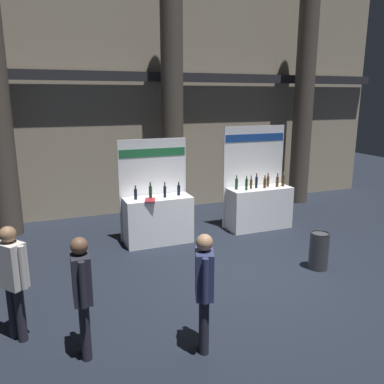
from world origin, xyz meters
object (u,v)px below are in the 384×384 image
(exhibitor_booth_1, at_px, (258,203))
(visitor_0, at_px, (82,288))
(visitor_4, at_px, (204,284))
(visitor_5, at_px, (12,274))
(exhibitor_booth_0, at_px, (158,216))
(trash_bin, at_px, (319,251))

(exhibitor_booth_1, distance_m, visitor_0, 5.86)
(visitor_4, distance_m, visitor_5, 2.50)
(exhibitor_booth_0, xyz_separation_m, trash_bin, (2.42, -2.48, -0.25))
(exhibitor_booth_0, xyz_separation_m, exhibitor_booth_1, (2.61, 0.06, 0.02))
(exhibitor_booth_0, distance_m, visitor_0, 4.07)
(visitor_4, bearing_deg, exhibitor_booth_0, -167.93)
(exhibitor_booth_1, bearing_deg, trash_bin, -94.26)
(exhibitor_booth_1, relative_size, visitor_4, 1.58)
(exhibitor_booth_1, relative_size, visitor_5, 1.56)
(visitor_5, bearing_deg, trash_bin, -124.56)
(exhibitor_booth_1, distance_m, trash_bin, 2.56)
(exhibitor_booth_0, bearing_deg, visitor_0, -119.65)
(visitor_4, bearing_deg, visitor_0, -86.55)
(trash_bin, relative_size, visitor_4, 0.45)
(visitor_5, bearing_deg, visitor_0, -169.35)
(visitor_0, relative_size, visitor_4, 1.00)
(trash_bin, xyz_separation_m, visitor_0, (-4.43, -1.05, 0.57))
(exhibitor_booth_0, height_order, visitor_4, exhibitor_booth_0)
(exhibitor_booth_1, bearing_deg, exhibitor_booth_0, -178.72)
(exhibitor_booth_0, relative_size, exhibitor_booth_1, 0.92)
(exhibitor_booth_0, distance_m, trash_bin, 3.48)
(exhibitor_booth_0, distance_m, visitor_4, 4.02)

